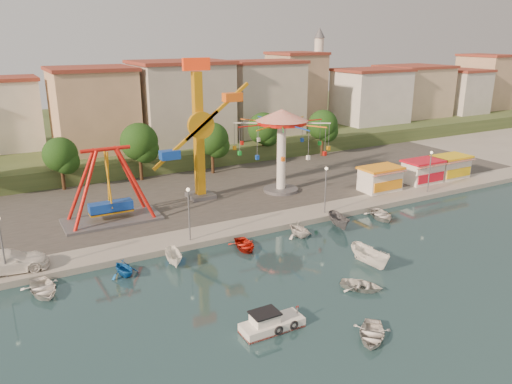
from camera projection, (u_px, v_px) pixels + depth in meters
ground at (339, 282)px, 41.20m from camera, size 200.00×200.00×0.00m
quay_deck at (133, 143)px, 92.90m from camera, size 200.00×100.00×0.60m
asphalt_pad at (199, 184)px, 66.08m from camera, size 90.00×28.00×0.01m
hill_terrace at (125, 132)px, 96.71m from camera, size 200.00×60.00×3.00m
pirate_ship_ride at (109, 187)px, 52.06m from camera, size 10.00×5.00×8.00m
kamikaze_tower at (203, 134)px, 58.44m from camera, size 8.21×3.10×16.50m
wave_swinger at (282, 132)px, 60.98m from camera, size 11.60×11.60×10.40m
booth_left at (380, 179)px, 63.15m from camera, size 5.40×3.78×3.08m
booth_mid at (423, 171)px, 66.59m from camera, size 5.40×3.78×3.08m
booth_right at (450, 166)px, 69.01m from camera, size 5.40×3.78×3.08m
lamp_post_0 at (3, 249)px, 40.08m from camera, size 0.14×0.14×5.00m
lamp_post_1 at (189, 216)px, 47.44m from camera, size 0.14×0.14×5.00m
lamp_post_2 at (325, 191)px, 54.81m from camera, size 0.14×0.14×5.00m
lamp_post_3 at (429, 173)px, 62.18m from camera, size 0.14×0.14×5.00m
tree_1 at (60, 155)px, 62.54m from camera, size 4.35×4.35×6.80m
tree_2 at (139, 142)px, 66.57m from camera, size 5.02×5.02×7.85m
tree_3 at (212, 139)px, 70.08m from camera, size 4.68×4.68×7.32m
tree_4 at (263, 128)px, 77.12m from camera, size 4.86×4.86×7.60m
tree_5 at (323, 125)px, 80.22m from camera, size 4.83×4.83×7.54m
building_1 at (4, 123)px, 72.10m from camera, size 12.33×9.01×8.63m
building_2 at (95, 108)px, 78.25m from camera, size 11.95×9.28×11.23m
building_3 at (185, 111)px, 82.26m from camera, size 12.59×10.50×9.20m
building_4 at (247, 103)px, 91.30m from camera, size 10.75×9.23×9.24m
building_5 at (313, 95)px, 95.56m from camera, size 12.77×10.96×11.21m
building_6 at (366, 89)px, 99.51m from camera, size 8.23×8.98×12.36m
building_7 at (392, 93)px, 109.64m from camera, size 11.59×10.93×8.76m
building_8 at (461, 84)px, 110.02m from camera, size 12.84×9.28×12.58m
building_9 at (490, 87)px, 119.06m from camera, size 12.95×9.17×9.21m
minaret at (318, 72)px, 99.11m from camera, size 2.80×2.80×18.00m
cabin_motorboat at (271, 324)px, 34.45m from camera, size 4.49×1.85×1.58m
rowboat_a at (361, 286)px, 39.94m from camera, size 3.98×4.14×0.70m
rowboat_b at (371, 334)px, 33.39m from camera, size 4.32×4.35×0.74m
skiff at (370, 257)px, 43.86m from camera, size 1.76×4.55×1.75m
van at (8, 261)px, 41.52m from camera, size 6.61×3.25×1.85m
moored_boat_0 at (43, 289)px, 39.27m from camera, size 3.33×4.37×0.84m
moored_boat_1 at (124, 268)px, 42.14m from camera, size 3.00×3.27×1.46m
moored_boat_2 at (174, 258)px, 44.21m from camera, size 1.89×3.66×1.35m
moored_boat_3 at (244, 245)px, 47.55m from camera, size 3.16×4.01×0.75m
moored_boat_4 at (299, 229)px, 50.29m from camera, size 3.14×3.51×1.67m
moored_boat_5 at (339, 221)px, 52.63m from camera, size 2.36×4.17×1.52m
moored_boat_6 at (381, 215)px, 55.44m from camera, size 3.97×4.78×0.85m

